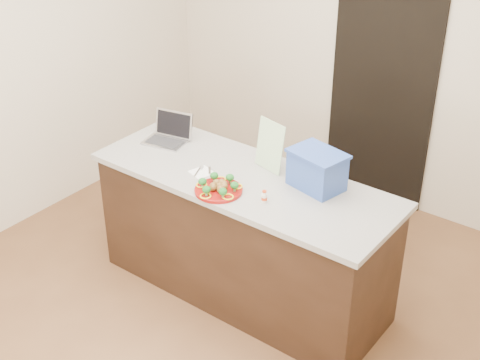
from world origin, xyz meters
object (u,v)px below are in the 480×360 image
Objects in this scene: napkin at (202,172)px; blue_box at (317,170)px; yogurt_bottle at (264,197)px; island at (244,236)px; chair at (319,198)px; laptop at (169,133)px; plate at (219,190)px.

napkin is 0.35× the size of blue_box.
napkin is at bearing 174.81° from yogurt_bottle.
island is 2.40× the size of chair.
chair is (0.91, 0.59, -0.49)m from laptop.
yogurt_bottle is at bearing -5.19° from napkin.
island is at bearing 148.82° from yogurt_bottle.
napkin is 0.16× the size of chair.
blue_box is (0.16, 0.34, 0.09)m from yogurt_bottle.
laptop is at bearing -164.36° from blue_box.
laptop is (-0.74, 0.10, 0.51)m from island.
blue_box is at bearing -8.51° from laptop.
chair is (0.17, 0.69, 0.03)m from island.
yogurt_bottle is at bearing -64.35° from chair.
napkin is 0.54m from laptop.
laptop reaches higher than plate.
chair is at bearing 62.30° from napkin.
yogurt_bottle is 1.06m from laptop.
blue_box reaches higher than plate.
island is at bearing 25.48° from napkin.
laptop is 1.18m from blue_box.
chair is at bearing 78.51° from plate.
yogurt_bottle is at bearing -31.18° from island.
chair is (-0.26, 0.52, -0.56)m from blue_box.
blue_box is 0.45× the size of chair.
laptop is at bearing -128.61° from chair.
chair is (-0.11, 0.86, -0.46)m from yogurt_bottle.
blue_box is 0.80m from chair.
yogurt_bottle is 0.20× the size of blue_box.
napkin is (-0.24, 0.12, -0.01)m from plate.
island reaches higher than chair.
laptop is at bearing 164.98° from yogurt_bottle.
chair is at bearing 96.99° from yogurt_bottle.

